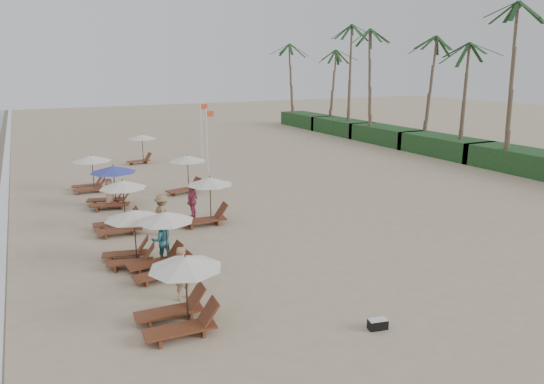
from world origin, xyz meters
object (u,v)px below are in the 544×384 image
lounger_station_2 (130,235)px  beachgoer_far_a (192,201)px  inland_station_0 (207,198)px  beachgoer_mid_a (162,240)px  lounger_station_3 (119,208)px  lounger_station_5 (90,171)px  lounger_station_4 (110,186)px  flag_pole_near (207,137)px  lounger_station_0 (178,295)px  inland_station_2 (141,144)px  duffel_bag (378,324)px  beachgoer_mid_b (162,215)px  lounger_station_1 (160,247)px  beachgoer_near (183,274)px  inland_station_1 (185,170)px  beachgoer_far_b (109,193)px

lounger_station_2 → beachgoer_far_a: lounger_station_2 is taller
inland_station_0 → beachgoer_mid_a: inland_station_0 is taller
lounger_station_3 → lounger_station_5: size_ratio=1.01×
lounger_station_4 → flag_pole_near: 10.12m
lounger_station_0 → beachgoer_far_a: (3.69, 10.04, -0.11)m
beachgoer_far_a → flag_pole_near: size_ratio=0.40×
lounger_station_2 → inland_station_2: inland_station_2 is taller
lounger_station_3 → duffel_bag: bearing=-67.7°
lounger_station_4 → duffel_bag: bearing=-74.3°
lounger_station_4 → beachgoer_mid_b: lounger_station_4 is taller
lounger_station_1 → duffel_bag: size_ratio=4.14×
lounger_station_1 → inland_station_2: bearing=79.2°
lounger_station_0 → beachgoer_mid_b: bearing=78.2°
duffel_bag → beachgoer_near: bearing=135.3°
lounger_station_5 → beachgoer_near: bearing=-87.4°
lounger_station_0 → inland_station_0: inland_station_0 is taller
duffel_bag → lounger_station_1: bearing=124.5°
beachgoer_mid_b → flag_pole_near: size_ratio=0.42×
lounger_station_2 → beachgoer_far_a: 5.91m
lounger_station_2 → beachgoer_mid_b: lounger_station_2 is taller
duffel_bag → flag_pole_near: (3.11, 23.06, 2.35)m
inland_station_1 → flag_pole_near: 6.24m
beachgoer_near → lounger_station_4: bearing=72.1°
inland_station_0 → beachgoer_near: (-3.37, -7.18, -0.38)m
lounger_station_0 → lounger_station_2: (-0.22, 5.61, 0.13)m
lounger_station_1 → lounger_station_4: 10.09m
beachgoer_mid_b → duffel_bag: (3.40, -10.99, -0.78)m
lounger_station_2 → inland_station_0: (4.26, 3.27, 0.13)m
lounger_station_3 → inland_station_2: 16.69m
lounger_station_0 → inland_station_0: bearing=65.5°
lounger_station_4 → inland_station_2: bearing=70.0°
inland_station_0 → lounger_station_5: bearing=113.8°
lounger_station_0 → beachgoer_mid_a: bearing=80.2°
beachgoer_far_b → flag_pole_near: (7.89, 6.33, 1.72)m
lounger_station_0 → lounger_station_5: (-0.09, 18.26, 0.19)m
lounger_station_5 → lounger_station_0: bearing=-89.7°
beachgoer_mid_b → beachgoer_far_b: beachgoer_mid_b is taller
flag_pole_near → lounger_station_0: bearing=-112.0°
lounger_station_2 → lounger_station_3: size_ratio=0.95×
duffel_bag → inland_station_0: bearing=95.3°
lounger_station_2 → inland_station_2: 20.63m
lounger_station_0 → inland_station_2: (4.64, 25.66, 0.45)m
lounger_station_2 → beachgoer_mid_b: bearing=54.0°
beachgoer_mid_a → beachgoer_mid_b: 3.16m
lounger_station_1 → flag_pole_near: 18.15m
inland_station_0 → flag_pole_near: bearing=69.9°
lounger_station_4 → beachgoer_near: bearing=-88.8°
inland_station_2 → inland_station_0: bearing=-92.0°
lounger_station_5 → beachgoer_far_a: lounger_station_5 is taller
lounger_station_3 → lounger_station_5: lounger_station_3 is taller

